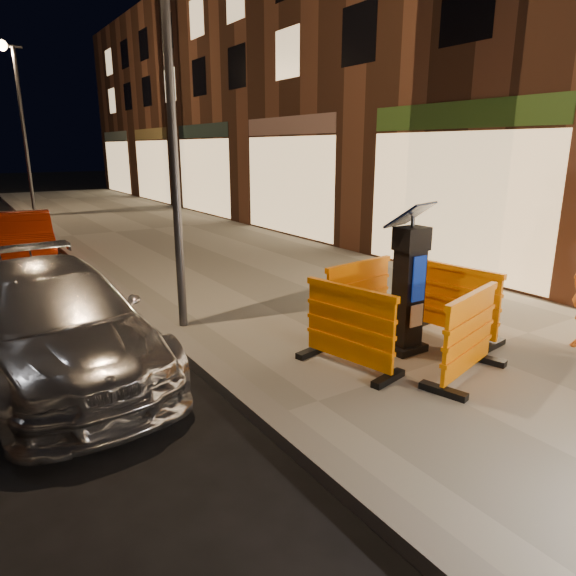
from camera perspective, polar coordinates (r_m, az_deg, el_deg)
ground_plane at (r=5.30m, az=-1.39°, el=-15.31°), size 120.00×120.00×0.00m
sidewalk at (r=7.14m, az=19.71°, el=-7.17°), size 6.00×60.00×0.15m
kerb at (r=5.26m, az=-1.39°, el=-14.61°), size 0.30×60.00×0.15m
parking_kiosk at (r=6.61m, az=13.28°, el=0.49°), size 0.67×0.67×1.81m
barrier_front at (r=6.14m, az=19.45°, el=-5.04°), size 1.39×0.86×1.01m
barrier_back at (r=7.37m, az=7.78°, el=-0.91°), size 1.35×0.70×1.01m
barrier_kerbside at (r=6.10m, az=6.82°, el=-4.38°), size 0.80×1.38×1.01m
barrier_bldgside at (r=7.41m, az=18.20°, el=-1.47°), size 0.72×1.36×1.01m
car_silver at (r=7.07m, az=-23.98°, el=-8.50°), size 2.15×4.66×1.32m
car_red at (r=13.77m, az=-27.07°, el=2.36°), size 1.65×3.82×1.22m
street_lamp_mid at (r=7.38m, az=-12.82°, el=18.49°), size 0.12×0.12×6.00m
street_lamp_far at (r=22.04m, az=-27.24°, el=14.92°), size 0.12×0.12×6.00m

